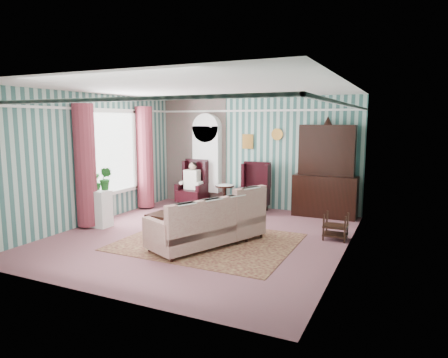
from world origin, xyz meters
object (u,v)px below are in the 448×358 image
at_px(nest_table, 336,226).
at_px(plant_stand, 98,208).
at_px(seated_woman, 192,184).
at_px(dresser_hutch, 326,168).
at_px(sofa, 200,220).
at_px(wingback_left, 192,183).
at_px(coffee_table, 169,224).
at_px(bookcase, 207,164).
at_px(round_side_table, 225,196).
at_px(wingback_right, 253,188).
at_px(floral_armchair, 238,212).

bearing_deg(nest_table, plant_stand, -166.16).
xyz_separation_m(seated_woman, plant_stand, (-0.80, -2.75, -0.19)).
height_order(dresser_hutch, sofa, dresser_hutch).
bearing_deg(wingback_left, coffee_table, -70.68).
height_order(sofa, coffee_table, sofa).
distance_m(bookcase, plant_stand, 3.39).
xyz_separation_m(wingback_left, coffee_table, (0.90, -2.57, -0.43)).
bearing_deg(nest_table, coffee_table, -162.20).
height_order(round_side_table, nest_table, round_side_table).
distance_m(seated_woman, sofa, 3.60).
bearing_deg(coffee_table, wingback_right, 71.69).
distance_m(bookcase, wingback_right, 1.63).
height_order(dresser_hutch, wingback_right, dresser_hutch).
bearing_deg(seated_woman, bookcase, 57.34).
height_order(round_side_table, floral_armchair, floral_armchair).
bearing_deg(coffee_table, seated_woman, 109.32).
height_order(bookcase, wingback_right, bookcase).
xyz_separation_m(bookcase, round_side_table, (0.65, -0.24, -0.82)).
distance_m(dresser_hutch, wingback_left, 3.55).
relative_size(round_side_table, floral_armchair, 0.58).
relative_size(bookcase, wingback_right, 1.79).
xyz_separation_m(wingback_right, coffee_table, (-0.85, -2.57, -0.43)).
xyz_separation_m(nest_table, coffee_table, (-3.17, -1.02, -0.07)).
height_order(bookcase, plant_stand, bookcase).
height_order(wingback_left, nest_table, wingback_left).
bearing_deg(nest_table, round_side_table, 151.80).
distance_m(wingback_left, seated_woman, 0.04).
distance_m(round_side_table, nest_table, 3.60).
distance_m(dresser_hutch, wingback_right, 1.86).
height_order(plant_stand, coffee_table, plant_stand).
distance_m(wingback_left, wingback_right, 1.75).
xyz_separation_m(nest_table, sofa, (-2.18, -1.51, 0.24)).
bearing_deg(round_side_table, sofa, -72.86).
height_order(dresser_hutch, coffee_table, dresser_hutch).
bearing_deg(floral_armchair, sofa, 177.17).
bearing_deg(nest_table, wingback_left, 159.15).
height_order(wingback_left, round_side_table, wingback_left).
bearing_deg(dresser_hutch, seated_woman, -175.59).
height_order(wingback_left, plant_stand, wingback_left).
relative_size(nest_table, coffee_table, 0.64).
distance_m(floral_armchair, coffee_table, 1.47).
bearing_deg(floral_armchair, seated_woman, 69.46).
xyz_separation_m(dresser_hutch, wingback_right, (-1.75, -0.27, -0.55)).
xyz_separation_m(wingback_right, nest_table, (2.32, -1.55, -0.35)).
height_order(nest_table, sofa, sofa).
bearing_deg(wingback_left, wingback_right, 0.00).
distance_m(seated_woman, coffee_table, 2.75).
distance_m(wingback_right, floral_armchair, 2.31).
xyz_separation_m(bookcase, coffee_table, (0.65, -2.96, -0.92)).
relative_size(wingback_left, seated_woman, 1.06).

